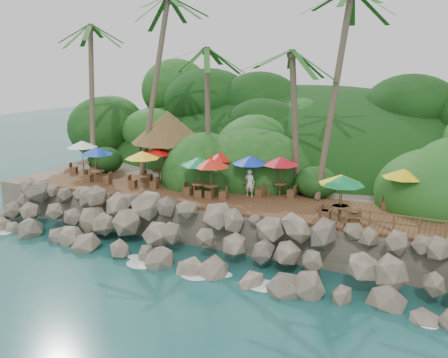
% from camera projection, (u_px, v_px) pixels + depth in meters
% --- Properties ---
extents(ground, '(140.00, 140.00, 0.00)m').
position_uv_depth(ground, '(172.00, 271.00, 23.83)').
color(ground, '#19514F').
rests_on(ground, ground).
extents(land_base, '(32.00, 25.20, 2.10)m').
position_uv_depth(land_base, '(279.00, 181.00, 37.58)').
color(land_base, gray).
rests_on(land_base, ground).
extents(jungle_hill, '(44.80, 28.00, 15.40)m').
position_uv_depth(jungle_hill, '(306.00, 174.00, 44.39)').
color(jungle_hill, '#143811').
rests_on(jungle_hill, ground).
extents(seawall, '(29.00, 4.00, 2.30)m').
position_uv_depth(seawall, '(191.00, 236.00, 25.31)').
color(seawall, gray).
rests_on(seawall, ground).
extents(terrace, '(26.00, 5.00, 0.20)m').
position_uv_depth(terrace, '(224.00, 198.00, 28.56)').
color(terrace, brown).
rests_on(terrace, land_base).
extents(jungle_foliage, '(44.00, 16.00, 12.00)m').
position_uv_depth(jungle_foliage, '(274.00, 197.00, 36.95)').
color(jungle_foliage, '#143811').
rests_on(jungle_foliage, ground).
extents(foam_line, '(25.20, 0.80, 0.06)m').
position_uv_depth(foam_line, '(175.00, 268.00, 24.09)').
color(foam_line, white).
rests_on(foam_line, ground).
extents(palms, '(32.75, 6.78, 13.31)m').
position_uv_depth(palms, '(251.00, 24.00, 28.24)').
color(palms, brown).
rests_on(palms, ground).
extents(palapa, '(5.18, 5.18, 4.60)m').
position_uv_depth(palapa, '(168.00, 127.00, 33.07)').
color(palapa, brown).
rests_on(palapa, ground).
extents(dining_clusters, '(23.87, 5.42, 2.41)m').
position_uv_depth(dining_clusters, '(218.00, 163.00, 28.50)').
color(dining_clusters, brown).
rests_on(dining_clusters, terrace).
extents(railing, '(7.20, 0.10, 1.00)m').
position_uv_depth(railing, '(419.00, 226.00, 21.68)').
color(railing, brown).
rests_on(railing, terrace).
extents(waiter, '(0.62, 0.42, 1.69)m').
position_uv_depth(waiter, '(250.00, 183.00, 28.43)').
color(waiter, white).
rests_on(waiter, terrace).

